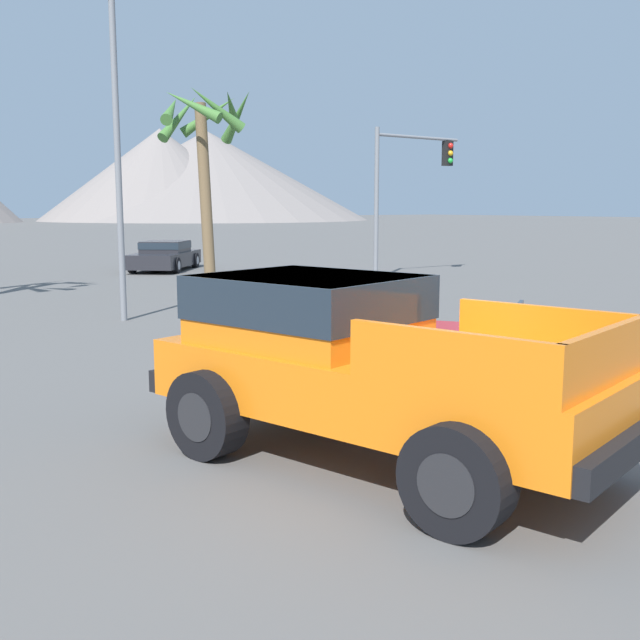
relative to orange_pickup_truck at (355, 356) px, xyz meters
name	(u,v)px	position (x,y,z in m)	size (l,w,h in m)	color
ground_plane	(386,443)	(0.54, 0.11, -1.05)	(320.00, 320.00, 0.00)	#5B5956
orange_pickup_truck	(355,356)	(0.00, 0.00, 0.00)	(3.16, 5.23, 1.84)	orange
red_convertible_car	(549,352)	(4.49, 0.93, -0.63)	(3.88, 4.62, 1.09)	red
parked_car_dark	(165,255)	(8.20, 22.15, -0.45)	(4.31, 4.49, 1.17)	#232328
traffic_light_main	(410,174)	(14.03, 14.10, 2.64)	(3.99, 0.38, 5.23)	slate
street_lamp_post	(116,121)	(1.67, 10.28, 3.34)	(0.90, 0.24, 7.24)	slate
palm_tree_short	(204,137)	(6.54, 15.43, 3.63)	(3.05, 3.02, 6.18)	brown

